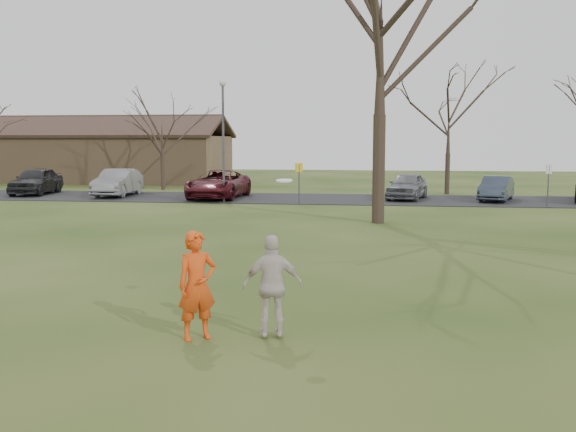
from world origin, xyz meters
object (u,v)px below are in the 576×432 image
object	(u,v)px
player_defender	(197,285)
car_5	(496,188)
car_0	(36,181)
lamp_post	(223,125)
car_1	(118,182)
car_2	(218,184)
building	(95,157)
car_4	(407,186)
big_tree	(381,40)
catching_play	(273,285)

from	to	relation	value
player_defender	car_5	xyz separation A→B (m)	(8.95, 25.76, -0.21)
car_0	lamp_post	distance (m)	12.83
car_5	lamp_post	world-z (taller)	lamp_post
car_0	car_1	bearing A→B (deg)	-11.54
car_2	lamp_post	bearing A→B (deg)	-65.86
building	car_4	bearing A→B (deg)	-28.29
car_1	lamp_post	xyz separation A→B (m)	(6.83, -2.56, 3.16)
big_tree	building	bearing A→B (deg)	133.73
car_5	catching_play	xyz separation A→B (m)	(-7.73, -25.56, 0.21)
car_4	car_5	size ratio (longest dim) A/B	1.09
car_1	big_tree	size ratio (longest dim) A/B	0.33
car_0	car_1	size ratio (longest dim) A/B	1.01
car_2	building	size ratio (longest dim) A/B	0.27
car_1	car_2	size ratio (longest dim) A/B	0.84
building	lamp_post	distance (m)	20.99
car_0	big_tree	xyz separation A→B (m)	(20.07, -10.51, 6.16)
big_tree	car_1	bearing A→B (deg)	145.84
car_2	catching_play	distance (m)	26.02
player_defender	big_tree	size ratio (longest dim) A/B	0.13
car_4	lamp_post	size ratio (longest dim) A/B	0.68
car_5	player_defender	bearing A→B (deg)	-91.45
catching_play	building	bearing A→B (deg)	117.89
car_1	car_5	distance (m)	20.95
car_4	building	xyz separation A→B (m)	(-23.49, 12.64, 1.17)
car_1	big_tree	world-z (taller)	big_tree
car_0	catching_play	distance (m)	31.91
car_2	lamp_post	size ratio (longest dim) A/B	0.88
car_5	building	distance (m)	30.99
car_5	car_0	bearing A→B (deg)	-163.33
player_defender	big_tree	xyz separation A→B (m)	(2.82, 15.72, 6.11)
car_4	big_tree	size ratio (longest dim) A/B	0.30
catching_play	lamp_post	size ratio (longest dim) A/B	0.41
player_defender	car_0	xyz separation A→B (m)	(-17.25, 26.23, -0.05)
car_5	car_2	bearing A→B (deg)	-160.20
building	big_tree	world-z (taller)	big_tree
car_5	building	world-z (taller)	building
player_defender	car_5	bearing A→B (deg)	35.47
car_1	building	world-z (taller)	building
big_tree	car_2	bearing A→B (deg)	132.81
car_1	catching_play	size ratio (longest dim) A/B	1.82
building	car_5	bearing A→B (deg)	-24.75
building	car_0	bearing A→B (deg)	-81.23
car_0	car_5	world-z (taller)	car_0
car_0	lamp_post	xyz separation A→B (m)	(12.07, -3.01, 3.13)
car_0	building	world-z (taller)	building
car_0	building	bearing A→B (deg)	92.07
car_4	building	distance (m)	26.71
building	lamp_post	size ratio (longest dim) A/B	3.29
car_2	building	world-z (taller)	building
car_4	big_tree	world-z (taller)	big_tree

